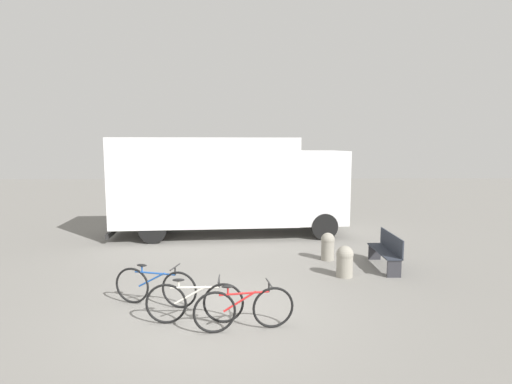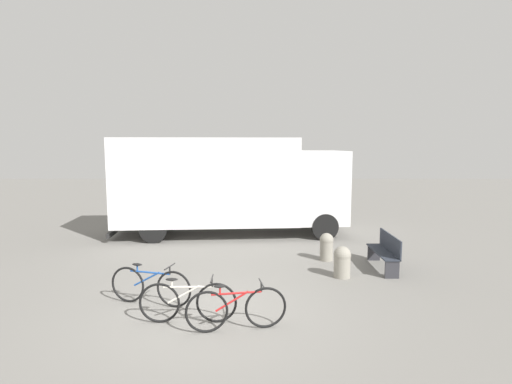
{
  "view_description": "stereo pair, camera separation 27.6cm",
  "coord_description": "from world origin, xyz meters",
  "px_view_note": "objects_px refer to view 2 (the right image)",
  "views": [
    {
      "loc": [
        0.64,
        -7.23,
        3.22
      ],
      "look_at": [
        0.89,
        4.67,
        1.79
      ],
      "focal_mm": 28.0,
      "sensor_mm": 36.0,
      "label": 1
    },
    {
      "loc": [
        0.91,
        -7.23,
        3.22
      ],
      "look_at": [
        0.89,
        4.67,
        1.79
      ],
      "focal_mm": 28.0,
      "sensor_mm": 36.0,
      "label": 2
    }
  ],
  "objects_px": {
    "bicycle_near": "(151,286)",
    "bicycle_middle": "(188,302)",
    "delivery_truck": "(229,182)",
    "bollard_far_bench": "(327,246)",
    "park_bench": "(386,250)",
    "bicycle_far": "(237,308)",
    "bollard_near_bench": "(343,261)"
  },
  "relations": [
    {
      "from": "bicycle_near",
      "to": "bicycle_middle",
      "type": "relative_size",
      "value": 0.97
    },
    {
      "from": "delivery_truck",
      "to": "bollard_far_bench",
      "type": "distance_m",
      "value": 4.61
    },
    {
      "from": "delivery_truck",
      "to": "bicycle_near",
      "type": "height_order",
      "value": "delivery_truck"
    },
    {
      "from": "bicycle_middle",
      "to": "bicycle_near",
      "type": "bearing_deg",
      "value": 137.02
    },
    {
      "from": "delivery_truck",
      "to": "bicycle_middle",
      "type": "xyz_separation_m",
      "value": [
        -0.24,
        -7.14,
        -1.48
      ]
    },
    {
      "from": "park_bench",
      "to": "bicycle_far",
      "type": "distance_m",
      "value": 5.06
    },
    {
      "from": "bicycle_near",
      "to": "bicycle_far",
      "type": "distance_m",
      "value": 2.11
    },
    {
      "from": "bicycle_near",
      "to": "bollard_near_bench",
      "type": "distance_m",
      "value": 4.54
    },
    {
      "from": "park_bench",
      "to": "bicycle_far",
      "type": "bearing_deg",
      "value": 133.23
    },
    {
      "from": "park_bench",
      "to": "bicycle_near",
      "type": "height_order",
      "value": "park_bench"
    },
    {
      "from": "park_bench",
      "to": "bollard_far_bench",
      "type": "distance_m",
      "value": 1.6
    },
    {
      "from": "delivery_truck",
      "to": "bollard_near_bench",
      "type": "distance_m",
      "value": 5.77
    },
    {
      "from": "park_bench",
      "to": "bicycle_middle",
      "type": "height_order",
      "value": "park_bench"
    },
    {
      "from": "bicycle_middle",
      "to": "delivery_truck",
      "type": "bearing_deg",
      "value": 87.5
    },
    {
      "from": "bicycle_middle",
      "to": "bicycle_far",
      "type": "relative_size",
      "value": 1.01
    },
    {
      "from": "bicycle_far",
      "to": "bollard_far_bench",
      "type": "xyz_separation_m",
      "value": [
        2.3,
        4.22,
        0.02
      ]
    },
    {
      "from": "bicycle_middle",
      "to": "park_bench",
      "type": "bearing_deg",
      "value": 33.88
    },
    {
      "from": "bicycle_middle",
      "to": "bollard_far_bench",
      "type": "xyz_separation_m",
      "value": [
        3.2,
        3.92,
        0.02
      ]
    },
    {
      "from": "bollard_near_bench",
      "to": "bollard_far_bench",
      "type": "relative_size",
      "value": 1.0
    },
    {
      "from": "bicycle_middle",
      "to": "bicycle_far",
      "type": "height_order",
      "value": "same"
    },
    {
      "from": "delivery_truck",
      "to": "bicycle_middle",
      "type": "bearing_deg",
      "value": -95.89
    },
    {
      "from": "bicycle_near",
      "to": "bicycle_far",
      "type": "relative_size",
      "value": 0.98
    },
    {
      "from": "bicycle_far",
      "to": "delivery_truck",
      "type": "bearing_deg",
      "value": 84.87
    },
    {
      "from": "bicycle_middle",
      "to": "bollard_near_bench",
      "type": "distance_m",
      "value": 4.16
    },
    {
      "from": "bicycle_near",
      "to": "bollard_near_bench",
      "type": "height_order",
      "value": "bicycle_near"
    },
    {
      "from": "bollard_far_bench",
      "to": "bicycle_near",
      "type": "bearing_deg",
      "value": -142.82
    },
    {
      "from": "bollard_near_bench",
      "to": "bicycle_far",
      "type": "bearing_deg",
      "value": -131.06
    },
    {
      "from": "delivery_truck",
      "to": "bollard_near_bench",
      "type": "xyz_separation_m",
      "value": [
        3.09,
        -4.65,
        -1.47
      ]
    },
    {
      "from": "delivery_truck",
      "to": "park_bench",
      "type": "bearing_deg",
      "value": -46.5
    },
    {
      "from": "park_bench",
      "to": "bollard_near_bench",
      "type": "height_order",
      "value": "park_bench"
    },
    {
      "from": "bicycle_far",
      "to": "bicycle_middle",
      "type": "bearing_deg",
      "value": 151.27
    },
    {
      "from": "delivery_truck",
      "to": "bicycle_far",
      "type": "xyz_separation_m",
      "value": [
        0.65,
        -7.45,
        -1.48
      ]
    }
  ]
}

